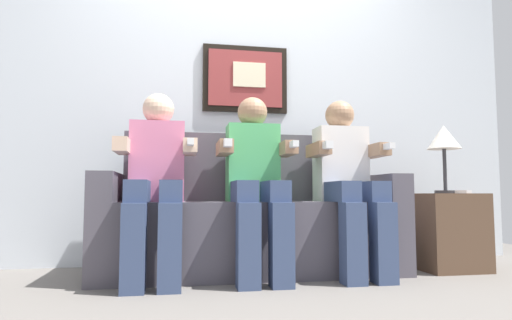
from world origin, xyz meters
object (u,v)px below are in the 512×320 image
object	(u,v)px
person_on_left	(156,175)
side_table_right	(446,231)
couch	(251,223)
person_on_right	(348,176)
spare_remote_on_table	(463,192)
person_in_middle	(256,176)
table_lamp	(444,140)

from	to	relation	value
person_on_left	side_table_right	world-z (taller)	person_on_left
couch	side_table_right	world-z (taller)	couch
person_on_right	spare_remote_on_table	xyz separation A→B (m)	(0.76, -0.05, -0.10)
person_on_left	spare_remote_on_table	distance (m)	1.93
person_in_middle	table_lamp	size ratio (longest dim) A/B	2.41
person_on_left	person_in_middle	world-z (taller)	same
person_on_left	person_in_middle	xyz separation A→B (m)	(0.58, -0.00, 0.00)
person_on_right	side_table_right	xyz separation A→B (m)	(0.71, 0.06, -0.36)
spare_remote_on_table	couch	bearing A→B (deg)	170.80
couch	spare_remote_on_table	xyz separation A→B (m)	(1.34, -0.22, 0.20)
person_on_left	couch	bearing A→B (deg)	15.93
side_table_right	table_lamp	xyz separation A→B (m)	(0.01, 0.01, 0.61)
person_on_right	person_on_left	bearing A→B (deg)	179.98
side_table_right	table_lamp	world-z (taller)	table_lamp
side_table_right	couch	bearing A→B (deg)	175.32
table_lamp	spare_remote_on_table	world-z (taller)	table_lamp
table_lamp	couch	bearing A→B (deg)	175.81
person_on_right	table_lamp	world-z (taller)	person_on_right
person_on_right	spare_remote_on_table	world-z (taller)	person_on_right
person_in_middle	person_on_left	bearing A→B (deg)	179.95
couch	person_on_right	world-z (taller)	person_on_right
person_in_middle	side_table_right	world-z (taller)	person_in_middle
couch	table_lamp	bearing A→B (deg)	-4.19
couch	person_on_left	size ratio (longest dim) A/B	1.70
table_lamp	person_on_left	bearing A→B (deg)	-177.84
couch	person_on_right	size ratio (longest dim) A/B	1.70
table_lamp	spare_remote_on_table	xyz separation A→B (m)	(0.04, -0.12, -0.35)
side_table_right	spare_remote_on_table	xyz separation A→B (m)	(0.05, -0.11, 0.26)
side_table_right	spare_remote_on_table	bearing A→B (deg)	-65.40
person_on_left	spare_remote_on_table	world-z (taller)	person_on_left
table_lamp	person_in_middle	bearing A→B (deg)	-176.85
couch	person_in_middle	bearing A→B (deg)	-90.02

